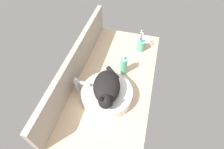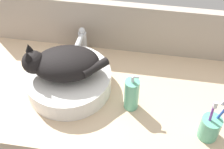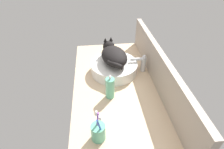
{
  "view_description": "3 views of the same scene",
  "coord_description": "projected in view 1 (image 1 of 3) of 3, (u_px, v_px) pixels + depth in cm",
  "views": [
    {
      "loc": [
        -76.73,
        -19.41,
        102.83
      ],
      "look_at": [
        -2.81,
        -0.05,
        9.83
      ],
      "focal_mm": 28.0,
      "sensor_mm": 36.0,
      "label": 1
    },
    {
      "loc": [
        14.19,
        -79.35,
        95.64
      ],
      "look_at": [
        1.49,
        0.22,
        10.21
      ],
      "focal_mm": 50.0,
      "sensor_mm": 36.0,
      "label": 2
    },
    {
      "loc": [
        88.05,
        -13.34,
        78.23
      ],
      "look_at": [
        1.51,
        -3.5,
        10.95
      ],
      "focal_mm": 28.0,
      "sensor_mm": 36.0,
      "label": 3
    }
  ],
  "objects": [
    {
      "name": "ground_plane",
      "position": [
        113.0,
        82.0,
        1.31
      ],
      "size": [
        118.32,
        57.94,
        4.0
      ],
      "primitive_type": "cube",
      "color": "#D1B28E"
    },
    {
      "name": "backsplash_panel",
      "position": [
        76.0,
        62.0,
        1.25
      ],
      "size": [
        118.32,
        3.6,
        23.59
      ],
      "primitive_type": "cube",
      "color": "#AD9E8E",
      "rests_on": "ground_plane"
    },
    {
      "name": "sink_basin",
      "position": [
        107.0,
        94.0,
        1.17
      ],
      "size": [
        33.83,
        33.83,
        8.06
      ],
      "primitive_type": "cylinder",
      "color": "white",
      "rests_on": "ground_plane"
    },
    {
      "name": "cat",
      "position": [
        106.0,
        88.0,
        1.08
      ],
      "size": [
        31.99,
        22.63,
        14.0
      ],
      "color": "black",
      "rests_on": "sink_basin"
    },
    {
      "name": "faucet",
      "position": [
        78.0,
        84.0,
        1.18
      ],
      "size": [
        3.6,
        11.84,
        13.6
      ],
      "color": "silver",
      "rests_on": "ground_plane"
    },
    {
      "name": "soap_dispenser",
      "position": [
        124.0,
        66.0,
        1.29
      ],
      "size": [
        5.46,
        5.46,
        17.27
      ],
      "color": "#60B793",
      "rests_on": "ground_plane"
    },
    {
      "name": "toothbrush_cup",
      "position": [
        141.0,
        45.0,
        1.47
      ],
      "size": [
        7.12,
        7.12,
        18.72
      ],
      "color": "#5BB28E",
      "rests_on": "ground_plane"
    }
  ]
}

